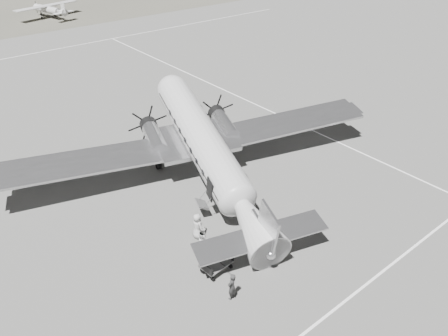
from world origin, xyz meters
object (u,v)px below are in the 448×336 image
Objects in this scene: light_plane_right at (49,11)px; ramp_agent at (204,238)px; ground_crew at (232,287)px; baggage_cart_near at (216,264)px; passenger at (197,226)px; dc3_airliner at (206,149)px.

ramp_agent is (-14.82, -65.34, -0.41)m from light_plane_right.
ground_crew is 1.01× the size of ramp_agent.
light_plane_right reaches higher than baggage_cart_near.
passenger is at bearing -124.23° from ground_crew.
ground_crew is at bearing -116.47° from light_plane_right.
ground_crew is at bearing -104.27° from dc3_airliner.
passenger reaches higher than baggage_cart_near.
dc3_airliner is 18.06× the size of ramp_agent.
dc3_airliner reaches higher than baggage_cart_near.
dc3_airliner is 9.39m from baggage_cart_near.
light_plane_right reaches higher than ground_crew.
dc3_airliner is 60.60m from light_plane_right.
light_plane_right is 7.23× the size of ramp_agent.
ramp_agent is (0.56, 1.92, 0.30)m from baggage_cart_near.
passenger is at bearing 13.03° from ramp_agent.
dc3_airliner is at bearing -138.50° from ground_crew.
ramp_agent is at bearing -112.40° from dc3_airliner.
light_plane_right is 6.46× the size of baggage_cart_near.
light_plane_right is (10.31, 59.69, -1.58)m from dc3_airliner.
dc3_airliner is 7.50m from ramp_agent.
dc3_airliner is at bearing -9.37° from ramp_agent.
light_plane_right reaches higher than ramp_agent.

